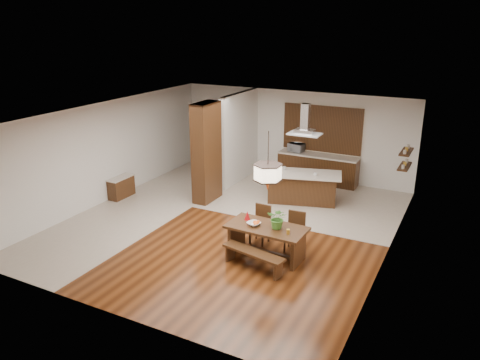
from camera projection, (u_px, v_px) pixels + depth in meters
The scene contains 25 objects.
room_shell at pixel (229, 147), 11.64m from camera, with size 9.00×9.04×2.92m.
tile_hallway at pixel (146, 205), 13.49m from camera, with size 2.50×9.00×0.01m, color #BDAE9D.
tile_kitchen at pixel (307, 200), 13.87m from camera, with size 5.50×4.00×0.01m, color #BDAE9D.
soffit_band at pixel (229, 115), 11.37m from camera, with size 8.00×9.00×0.02m, color #371A0D.
partition_pier at pixel (207, 153), 13.45m from camera, with size 0.45×1.00×2.90m, color black.
partition_stub at pixel (240, 137), 15.22m from camera, with size 0.18×2.40×2.90m, color silver.
hallway_console at pixel (121, 187), 14.02m from camera, with size 0.37×0.88×0.63m, color black.
hallway_doorway at pixel (222, 138), 16.83m from camera, with size 1.10×0.20×2.10m, color black.
rear_counter at pixel (318, 169), 15.25m from camera, with size 2.60×0.62×0.95m.
kitchen_window at pixel (322, 129), 15.06m from camera, with size 2.60×0.08×1.50m, color olive.
shelf_lower at pixel (405, 166), 12.37m from camera, with size 0.26×0.90×0.04m, color black.
shelf_upper at pixel (406, 152), 12.24m from camera, with size 0.26×0.90×0.04m, color black.
dining_table at pixel (267, 234), 10.41m from camera, with size 1.79×0.93×0.74m.
dining_bench at pixel (253, 260), 9.99m from camera, with size 1.47×0.32×0.41m, color black, non-canonical shape.
dining_chair_left at pixel (260, 225), 11.09m from camera, with size 0.41×0.41×0.92m, color black, non-canonical shape.
dining_chair_right at pixel (294, 233), 10.68m from camera, with size 0.41×0.41×0.93m, color black, non-canonical shape.
pendant_lantern at pixel (268, 161), 9.86m from camera, with size 0.64×0.64×1.31m, color #FAE3C0, non-canonical shape.
foliage_plant at pixel (278, 218), 10.18m from camera, with size 0.44×0.38×0.48m, color #3E7928.
fruit_bowl at pixel (254, 224), 10.41m from camera, with size 0.29×0.29×0.07m, color #BAB0A3.
napkin_cone at pixel (247, 215), 10.67m from camera, with size 0.13×0.13×0.21m, color #A40B0E.
gold_ornament at pixel (288, 232), 9.98m from camera, with size 0.07×0.07×0.11m, color gold.
kitchen_island at pixel (302, 187), 13.58m from camera, with size 2.39×1.53×0.91m.
range_hood at pixel (305, 119), 12.94m from camera, with size 0.90×0.55×0.87m, color silver, non-canonical shape.
island_cup at pixel (315, 174), 13.14m from camera, with size 0.11×0.11×0.09m, color silver.
microwave at pixel (296, 148), 15.39m from camera, with size 0.50×0.34×0.28m, color #AEAFB5.
Camera 1 is at (5.38, -9.91, 5.07)m, focal length 35.00 mm.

